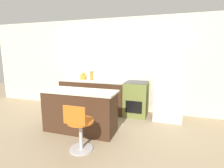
{
  "coord_description": "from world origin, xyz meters",
  "views": [
    {
      "loc": [
        1.74,
        -4.14,
        1.65
      ],
      "look_at": [
        0.5,
        -0.33,
        0.93
      ],
      "focal_mm": 28.0,
      "sensor_mm": 36.0,
      "label": 1
    }
  ],
  "objects": [
    {
      "name": "kettle",
      "position": [
        -0.59,
        0.35,
        0.98
      ],
      "size": [
        0.2,
        0.2,
        0.21
      ],
      "color": "#B29333",
      "rests_on": "back_counter"
    },
    {
      "name": "wall_back",
      "position": [
        0.0,
        0.7,
        1.3
      ],
      "size": [
        8.0,
        0.06,
        2.6
      ],
      "color": "beige",
      "rests_on": "ground_plane"
    },
    {
      "name": "back_counter",
      "position": [
        -0.28,
        0.34,
        0.44
      ],
      "size": [
        1.85,
        0.65,
        0.9
      ],
      "color": "#422819",
      "rests_on": "ground_plane"
    },
    {
      "name": "mixing_bowl",
      "position": [
        0.32,
        0.35,
        0.95
      ],
      "size": [
        0.21,
        0.21,
        0.11
      ],
      "color": "white",
      "rests_on": "back_counter"
    },
    {
      "name": "ground_plane",
      "position": [
        0.0,
        0.0,
        0.0
      ],
      "size": [
        14.0,
        14.0,
        0.0
      ],
      "primitive_type": "plane",
      "color": "#998466"
    },
    {
      "name": "oven_range",
      "position": [
        0.96,
        0.34,
        0.45
      ],
      "size": [
        0.59,
        0.66,
        0.9
      ],
      "color": "olive",
      "rests_on": "ground_plane"
    },
    {
      "name": "stool_chair",
      "position": [
        0.37,
        -1.7,
        0.4
      ],
      "size": [
        0.45,
        0.45,
        0.84
      ],
      "color": "#B7B7BC",
      "rests_on": "ground_plane"
    },
    {
      "name": "kitchen_island",
      "position": [
        0.01,
        -1.01,
        0.45
      ],
      "size": [
        1.56,
        0.59,
        0.89
      ],
      "color": "#422819",
      "rests_on": "ground_plane"
    },
    {
      "name": "canister_jar",
      "position": [
        -0.33,
        0.35,
        1.01
      ],
      "size": [
        0.11,
        0.11,
        0.23
      ],
      "color": "#B77F33",
      "rests_on": "back_counter"
    },
    {
      "name": "refrigerator",
      "position": [
        1.76,
        0.33,
        0.88
      ],
      "size": [
        0.67,
        0.71,
        1.75
      ],
      "color": "silver",
      "rests_on": "ground_plane"
    }
  ]
}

